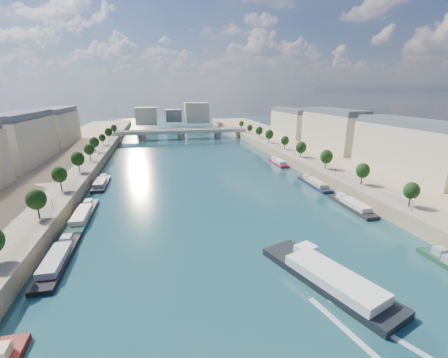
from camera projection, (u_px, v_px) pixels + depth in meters
name	position (u px, v px, depth m)	size (l,w,h in m)	color
ground	(208.00, 185.00, 131.38)	(700.00, 700.00, 0.00)	#0B2632
quay_left	(24.00, 191.00, 115.52)	(44.00, 520.00, 5.00)	#9E8460
quay_right	(353.00, 170.00, 145.83)	(44.00, 520.00, 5.00)	#9E8460
pave_left	(65.00, 183.00, 117.95)	(14.00, 520.00, 0.10)	gray
pave_right	(326.00, 167.00, 141.95)	(14.00, 520.00, 0.10)	gray
trees_left	(70.00, 168.00, 118.70)	(4.80, 268.80, 8.26)	#382B1E
trees_right	(312.00, 152.00, 149.34)	(4.80, 268.80, 8.26)	#382B1E
lamps_left	(70.00, 183.00, 108.77)	(0.36, 200.36, 4.28)	black
lamps_right	(312.00, 160.00, 144.90)	(0.36, 200.36, 4.28)	black
buildings_right	(364.00, 137.00, 155.83)	(16.00, 226.00, 23.20)	beige
skyline	(177.00, 114.00, 333.25)	(79.00, 42.00, 22.00)	beige
bridge	(181.00, 133.00, 255.57)	(112.00, 12.00, 8.15)	#C1B79E
tour_barge	(328.00, 278.00, 64.22)	(19.30, 33.34, 4.36)	black
wake	(382.00, 343.00, 49.16)	(16.08, 25.65, 0.04)	silver
moored_barges_left	(73.00, 233.00, 85.12)	(5.00, 120.88, 3.60)	maroon
moored_barges_right	(368.00, 215.00, 98.04)	(5.00, 168.29, 3.60)	black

